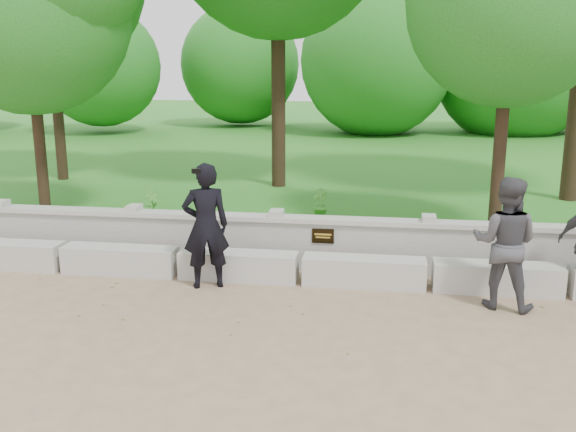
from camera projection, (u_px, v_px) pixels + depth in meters
name	position (u px, v px, depth m)	size (l,w,h in m)	color
ground	(281.00, 330.00, 8.35)	(80.00, 80.00, 0.00)	#9D8160
lawn	(347.00, 161.00, 21.78)	(40.00, 22.00, 0.25)	#26711A
concrete_bench	(300.00, 269.00, 10.13)	(11.90, 0.45, 0.45)	beige
parapet_wall	(306.00, 242.00, 10.74)	(12.50, 0.35, 0.90)	#B5B3AB
man_main	(206.00, 226.00, 9.76)	(0.83, 0.77, 1.95)	black
visitor_left	(505.00, 243.00, 8.95)	(1.08, 0.95, 1.88)	#424147
shrub_a	(153.00, 204.00, 13.25)	(0.30, 0.21, 0.58)	#43882E
shrub_b	(319.00, 204.00, 13.09)	(0.36, 0.29, 0.65)	#43882E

